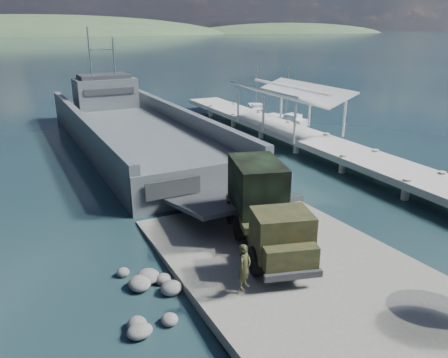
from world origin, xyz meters
TOP-DOWN VIEW (x-y plane):
  - ground at (0.00, 0.00)m, footprint 1400.00×1400.00m
  - boat_ramp at (0.00, -1.00)m, footprint 10.00×18.00m
  - shoreline_rocks at (-6.20, 0.50)m, footprint 3.20×5.60m
  - distant_headlands at (50.00, 560.00)m, footprint 1000.00×240.00m
  - pier at (13.00, 18.77)m, footprint 6.40×44.00m
  - landing_craft at (-0.51, 24.69)m, footprint 10.31×37.96m
  - military_truck at (-0.19, 2.19)m, footprint 4.36×8.23m
  - soldier at (-3.22, -1.43)m, footprint 0.81×0.74m
  - sailboat_near at (17.62, 26.74)m, footprint 2.86×5.59m
  - sailboat_far at (18.11, 34.62)m, footprint 3.20×5.18m

SIDE VIEW (x-z plane):
  - ground at x=0.00m, z-range 0.00..0.00m
  - shoreline_rocks at x=-6.20m, z-range -0.45..0.45m
  - distant_headlands at x=50.00m, z-range -24.00..24.00m
  - boat_ramp at x=0.00m, z-range 0.00..0.50m
  - sailboat_far at x=18.11m, z-range -2.72..3.37m
  - sailboat_near at x=17.62m, z-range -2.92..3.62m
  - landing_craft at x=-0.51m, z-range -4.69..6.52m
  - soldier at x=-3.22m, z-range 0.50..2.35m
  - pier at x=13.00m, z-range -1.45..4.65m
  - military_truck at x=-0.19m, z-range 0.49..4.16m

